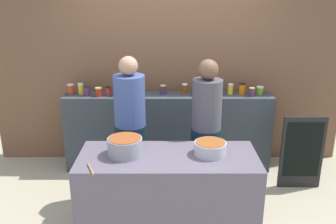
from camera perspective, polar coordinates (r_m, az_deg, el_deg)
The scene contains 26 objects.
ground at distance 4.13m, azimuth -0.00°, elevation -15.55°, with size 12.00×12.00×0.00m, color tan.
storefront_wall at distance 4.93m, azimuth 0.00°, elevation 9.11°, with size 4.80×0.12×3.00m, color brown.
display_shelf at distance 4.86m, azimuth 0.00°, elevation -3.13°, with size 2.70×0.36×1.03m, color #333C41.
prep_table at distance 3.65m, azimuth -0.00°, elevation -12.79°, with size 1.70×0.70×0.84m, color #5B5563.
preserve_jar_0 at distance 4.86m, azimuth -15.01°, elevation 3.47°, with size 0.08×0.08×0.13m.
preserve_jar_1 at distance 4.84m, azimuth -13.53°, elevation 3.57°, with size 0.07×0.07×0.14m.
preserve_jar_2 at distance 4.75m, azimuth -12.60°, elevation 3.23°, with size 0.07×0.07×0.13m.
preserve_jar_3 at distance 4.70m, azimuth -10.86°, elevation 3.13°, with size 0.08×0.08×0.12m.
preserve_jar_4 at distance 4.72m, azimuth -9.38°, elevation 3.28°, with size 0.07×0.07×0.12m.
preserve_jar_5 at distance 4.67m, azimuth -7.99°, elevation 3.31°, with size 0.08×0.08×0.14m.
preserve_jar_6 at distance 4.71m, azimuth -5.30°, elevation 3.56°, with size 0.07×0.07×0.13m.
preserve_jar_7 at distance 4.72m, azimuth -0.76°, elevation 3.56°, with size 0.08×0.08×0.12m.
preserve_jar_8 at distance 4.75m, azimuth 2.64°, elevation 3.69°, with size 0.07×0.07×0.13m.
preserve_jar_9 at distance 4.67m, azimuth 4.29°, elevation 3.28°, with size 0.09×0.09×0.11m.
preserve_jar_10 at distance 4.66m, azimuth 6.06°, elevation 3.16°, with size 0.08×0.08×0.10m.
preserve_jar_11 at distance 4.70m, azimuth 7.98°, elevation 3.52°, with size 0.09×0.09×0.15m.
preserve_jar_12 at distance 4.78m, azimuth 9.77°, elevation 3.59°, with size 0.07×0.07×0.14m.
preserve_jar_13 at distance 4.81m, azimuth 11.58°, elevation 3.61°, with size 0.09×0.09×0.14m.
preserve_jar_14 at distance 4.73m, azimuth 13.01°, elevation 3.10°, with size 0.07×0.07×0.12m.
preserve_jar_15 at distance 4.85m, azimuth 14.21°, elevation 3.32°, with size 0.09×0.09×0.11m.
cooking_pot_left at distance 3.46m, azimuth -6.77°, elevation -5.38°, with size 0.33×0.33×0.17m.
cooking_pot_center at distance 3.48m, azimuth 6.64°, elevation -5.66°, with size 0.30×0.30×0.13m.
wooden_spoon at distance 3.26m, azimuth -12.05°, elevation -8.78°, with size 0.02×0.02×0.22m, color #9E703D.
cook_with_tongs at distance 4.08m, azimuth -5.86°, elevation -3.97°, with size 0.35×0.35×1.67m.
cook_in_cap at distance 4.03m, azimuth 5.93°, elevation -4.33°, with size 0.33×0.33×1.65m.
chalkboard_sign at distance 4.67m, azimuth 20.28°, elevation -5.98°, with size 0.51×0.05×0.92m.
Camera 1 is at (0.00, -3.41, 2.33)m, focal length 38.83 mm.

